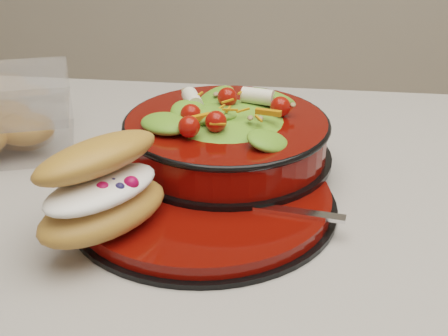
# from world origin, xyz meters

# --- Properties ---
(dinner_plate) EXTENTS (0.29, 0.29, 0.02)m
(dinner_plate) POSITION_xyz_m (-0.11, -0.03, 0.91)
(dinner_plate) COLOR black
(dinner_plate) RESTS_ON island_counter
(salad_bowl) EXTENTS (0.25, 0.25, 0.10)m
(salad_bowl) POSITION_xyz_m (-0.10, 0.06, 0.96)
(salad_bowl) COLOR black
(salad_bowl) RESTS_ON dinner_plate
(croissant) EXTENTS (0.15, 0.18, 0.09)m
(croissant) POSITION_xyz_m (-0.19, -0.11, 0.96)
(croissant) COLOR #CC863E
(croissant) RESTS_ON dinner_plate
(fork) EXTENTS (0.17, 0.04, 0.00)m
(fork) POSITION_xyz_m (-0.05, -0.06, 0.92)
(fork) COLOR silver
(fork) RESTS_ON dinner_plate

